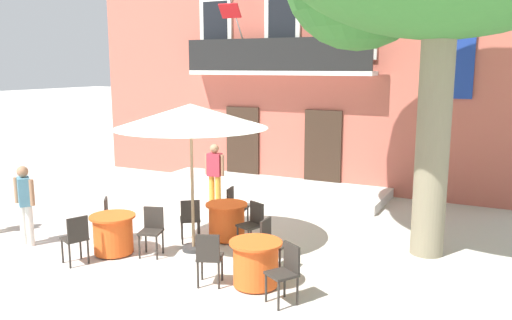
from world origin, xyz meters
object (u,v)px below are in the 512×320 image
object	(u,v)px
cafe_table_middle	(113,234)
cafe_chair_middle_2	(112,216)
cafe_chair_front_1	(271,241)
pedestrian_mid_plaza	(215,173)
cafe_chair_near_tree_1	(253,222)
cafe_chair_front_2	(209,255)
cafe_chair_near_tree_0	(190,217)
cafe_chair_middle_1	(152,228)
cafe_chair_near_tree_2	(235,205)
cafe_chair_middle_0	(76,236)
cafe_table_near_tree	(227,221)
cafe_chair_front_0	(286,269)
pedestrian_near_entrance	(25,201)
cafe_umbrella	(191,117)
cafe_table_front	(256,263)

from	to	relation	value
cafe_table_middle	cafe_chair_middle_2	distance (m)	0.77
cafe_chair_front_1	pedestrian_mid_plaza	size ratio (longest dim) A/B	0.55
cafe_chair_near_tree_1	cafe_chair_middle_2	xyz separation A→B (m)	(-2.75, -0.93, 0.00)
cafe_chair_front_2	cafe_chair_middle_2	bearing A→B (deg)	161.02
cafe_chair_near_tree_0	cafe_chair_middle_1	bearing A→B (deg)	-106.44
cafe_chair_near_tree_2	cafe_chair_middle_0	xyz separation A→B (m)	(-1.51, -3.15, 0.00)
cafe_table_near_tree	cafe_chair_middle_0	size ratio (longest dim) A/B	0.95
pedestrian_mid_plaza	cafe_chair_front_0	bearing A→B (deg)	-47.44
cafe_table_near_tree	cafe_chair_front_0	world-z (taller)	cafe_chair_front_0
cafe_table_middle	pedestrian_near_entrance	xyz separation A→B (m)	(-1.88, -0.39, 0.52)
cafe_chair_near_tree_0	cafe_chair_near_tree_2	world-z (taller)	same
cafe_table_middle	pedestrian_mid_plaza	distance (m)	3.52
cafe_chair_middle_1	cafe_umbrella	distance (m)	2.22
cafe_table_near_tree	cafe_chair_front_0	distance (m)	3.13
cafe_table_near_tree	pedestrian_mid_plaza	bearing A→B (deg)	127.23
cafe_chair_front_2	cafe_umbrella	bearing A→B (deg)	131.79
cafe_table_middle	cafe_chair_front_0	distance (m)	3.80
cafe_chair_near_tree_2	cafe_chair_near_tree_1	bearing A→B (deg)	-45.74
cafe_table_near_tree	cafe_chair_front_1	xyz separation A→B (m)	(1.51, -1.07, 0.14)
cafe_table_near_tree	cafe_chair_near_tree_0	distance (m)	0.77
cafe_chair_near_tree_1	cafe_chair_middle_0	world-z (taller)	same
cafe_chair_near_tree_1	cafe_table_middle	world-z (taller)	cafe_chair_near_tree_1
cafe_chair_middle_0	pedestrian_near_entrance	bearing A→B (deg)	168.67
cafe_table_near_tree	cafe_table_middle	bearing A→B (deg)	-131.53
cafe_chair_front_0	cafe_table_middle	bearing A→B (deg)	173.18
cafe_chair_near_tree_1	pedestrian_mid_plaza	distance (m)	2.90
cafe_table_middle	cafe_chair_middle_0	xyz separation A→B (m)	(-0.21, -0.72, 0.14)
cafe_chair_near_tree_0	pedestrian_mid_plaza	xyz separation A→B (m)	(-0.79, 2.28, 0.41)
cafe_chair_middle_2	cafe_chair_front_2	bearing A→B (deg)	-18.98
cafe_chair_middle_1	cafe_chair_front_2	world-z (taller)	same
cafe_chair_front_0	cafe_chair_front_2	world-z (taller)	same
pedestrian_mid_plaza	cafe_umbrella	bearing A→B (deg)	-67.44
cafe_chair_near_tree_2	cafe_table_front	xyz separation A→B (m)	(1.79, -2.55, -0.14)
cafe_chair_near_tree_2	cafe_chair_front_1	xyz separation A→B (m)	(1.72, -1.80, 0.00)
cafe_chair_near_tree_0	cafe_umbrella	bearing A→B (deg)	-49.37
cafe_chair_front_2	cafe_table_middle	bearing A→B (deg)	169.18
cafe_chair_middle_0	cafe_table_front	world-z (taller)	cafe_chair_middle_0
cafe_chair_middle_0	cafe_chair_front_1	bearing A→B (deg)	22.76
cafe_chair_middle_1	cafe_chair_front_1	bearing A→B (deg)	8.18
cafe_table_near_tree	cafe_chair_near_tree_0	bearing A→B (deg)	-137.18
cafe_chair_front_2	pedestrian_mid_plaza	distance (m)	4.56
cafe_chair_near_tree_1	pedestrian_mid_plaza	xyz separation A→B (m)	(-2.06, 2.00, 0.41)
cafe_chair_middle_2	cafe_table_front	bearing A→B (deg)	-10.46
cafe_table_near_tree	cafe_chair_middle_2	world-z (taller)	cafe_chair_middle_2
cafe_chair_near_tree_1	pedestrian_mid_plaza	bearing A→B (deg)	135.94
cafe_chair_front_2	pedestrian_near_entrance	bearing A→B (deg)	179.01
cafe_chair_middle_1	cafe_table_front	xyz separation A→B (m)	(2.40, -0.42, -0.14)
cafe_chair_near_tree_0	cafe_table_front	bearing A→B (deg)	-31.51
cafe_table_near_tree	cafe_chair_near_tree_2	xyz separation A→B (m)	(-0.21, 0.72, 0.14)
cafe_table_near_tree	cafe_chair_front_1	bearing A→B (deg)	-35.43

